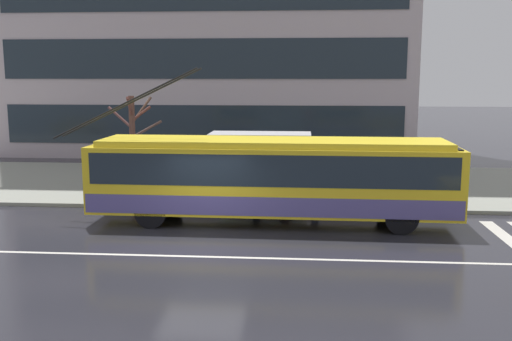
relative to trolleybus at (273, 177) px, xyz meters
name	(u,v)px	position (x,y,z in m)	size (l,w,h in m)	color
ground_plane	(200,244)	(-1.98, -2.71, -1.55)	(160.00, 160.00, 0.00)	#26252C
sidewalk_slab	(236,183)	(-1.98, 6.60, -1.48)	(80.00, 10.00, 0.14)	gray
crosswalk_stripe_edge_near	(509,239)	(7.18, -1.55, -1.55)	(0.44, 4.40, 0.01)	beige
lane_centre_line	(193,256)	(-1.98, -3.91, -1.55)	(72.00, 0.14, 0.01)	silver
trolleybus	(273,177)	(0.00, 0.00, 0.00)	(13.38, 2.73, 5.14)	yellow
bus_shelter	(261,149)	(-0.63, 3.20, 0.51)	(3.85, 1.68, 2.57)	gray
pedestrian_at_shelter	(314,158)	(1.41, 2.68, 0.25)	(1.46, 1.46, 2.01)	navy
pedestrian_approaching_curb	(257,163)	(-0.67, 2.06, 0.15)	(1.16, 1.16, 1.97)	black
pedestrian_walking_past	(288,159)	(0.44, 2.61, 0.23)	(1.18, 1.18, 2.04)	black
street_tree_bare	(133,136)	(-6.02, 4.46, 0.84)	(2.28, 1.95, 3.93)	brown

